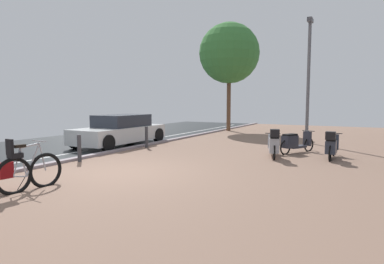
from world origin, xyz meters
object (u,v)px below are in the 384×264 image
bicycle_foreground (27,171)px  bollard_far (146,137)px  parked_car_near (120,131)px  bollard_near (79,148)px  scooter_mid (274,144)px  scooter_near (294,142)px  street_tree (229,53)px  scooter_far (331,146)px  lamp_post (308,74)px

bicycle_foreground → bollard_far: size_ratio=1.72×
parked_car_near → bollard_near: size_ratio=5.27×
scooter_mid → parked_car_near: 6.53m
bicycle_foreground → scooter_near: bearing=62.8°
parked_car_near → street_tree: street_tree is taller
bollard_far → scooter_far: bearing=5.0°
scooter_mid → scooter_far: 1.79m
scooter_far → bollard_near: bearing=-148.9°
bicycle_foreground → street_tree: bearing=95.6°
bollard_far → scooter_mid: bearing=0.4°
scooter_near → bollard_far: size_ratio=1.93×
scooter_far → parked_car_near: (-8.22, -0.39, 0.18)m
parked_car_near → scooter_far: bearing=2.7°
bollard_near → scooter_far: bearing=31.1°
scooter_mid → street_tree: bearing=120.0°
bicycle_foreground → street_tree: (-1.48, 15.01, 4.38)m
lamp_post → bicycle_foreground: bearing=-109.4°
street_tree → bollard_near: bearing=-90.2°
bicycle_foreground → scooter_near: size_ratio=0.89×
scooter_near → parked_car_near: bearing=-170.8°
parked_car_near → bollard_far: 1.51m
lamp_post → street_tree: street_tree is taller
scooter_far → bollard_far: (-6.74, -0.59, -0.00)m
scooter_far → street_tree: (-6.70, 8.10, 4.36)m
scooter_mid → parked_car_near: size_ratio=0.41×
lamp_post → bollard_near: (-5.37, -8.07, -2.61)m
scooter_mid → bollard_far: 5.05m
bicycle_foreground → scooter_mid: size_ratio=0.82×
parked_car_near → scooter_mid: bearing=-1.5°
lamp_post → bollard_near: bearing=-123.6°
scooter_mid → scooter_far: bearing=18.3°
scooter_near → street_tree: size_ratio=0.25×
street_tree → bollard_far: 9.73m
scooter_far → lamp_post: 4.97m
scooter_far → scooter_mid: bearing=-161.7°
scooter_mid → bollard_far: scooter_mid is taller
bollard_far → lamp_post: bearing=40.6°
bicycle_foreground → parked_car_near: size_ratio=0.33×
scooter_mid → lamp_post: 5.26m
bicycle_foreground → scooter_near: (3.94, 7.65, -0.02)m
bollard_near → bicycle_foreground: bearing=-61.9°
bicycle_foreground → lamp_post: bearing=70.6°
bicycle_foreground → bollard_far: bearing=103.5°
scooter_near → scooter_mid: 1.36m
scooter_far → bicycle_foreground: bearing=-127.1°
lamp_post → scooter_mid: bearing=-94.0°
parked_car_near → street_tree: size_ratio=0.66×
street_tree → bollard_far: street_tree is taller
street_tree → scooter_near: bearing=-53.7°
street_tree → scooter_mid: bearing=-60.0°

